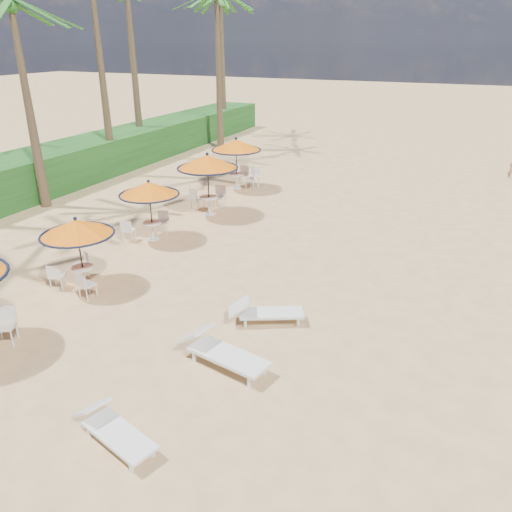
{
  "coord_description": "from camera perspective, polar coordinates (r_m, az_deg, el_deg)",
  "views": [
    {
      "loc": [
        4.87,
        -6.5,
        6.58
      ],
      "look_at": [
        -0.15,
        4.69,
        1.2
      ],
      "focal_mm": 35.0,
      "sensor_mm": 36.0,
      "label": 1
    }
  ],
  "objects": [
    {
      "name": "scrub_hedge",
      "position": [
        26.0,
        -22.01,
        9.36
      ],
      "size": [
        3.0,
        40.0,
        1.8
      ],
      "primitive_type": "cube",
      "color": "#194716",
      "rests_on": "ground"
    },
    {
      "name": "station_4",
      "position": [
        23.6,
        -2.03,
        11.89
      ],
      "size": [
        2.31,
        2.31,
        2.41
      ],
      "color": "black",
      "rests_on": "ground"
    },
    {
      "name": "palm_7",
      "position": [
        37.88,
        -4.02,
        26.59
      ],
      "size": [
        5.0,
        5.0,
        9.34
      ],
      "color": "brown",
      "rests_on": "ground"
    },
    {
      "name": "person",
      "position": [
        28.75,
        27.08,
        8.75
      ],
      "size": [
        0.26,
        0.34,
        0.85
      ],
      "primitive_type": "imported",
      "rotation": [
        0.0,
        0.0,
        1.77
      ],
      "color": "#99694E",
      "rests_on": "ground"
    },
    {
      "name": "ground",
      "position": [
        10.45,
        -10.22,
        -15.79
      ],
      "size": [
        160.0,
        160.0,
        0.0
      ],
      "primitive_type": "plane",
      "color": "tan",
      "rests_on": "ground"
    },
    {
      "name": "station_2",
      "position": [
        17.64,
        -12.18,
        6.95
      ],
      "size": [
        2.09,
        2.09,
        2.18
      ],
      "color": "black",
      "rests_on": "ground"
    },
    {
      "name": "lounger_near",
      "position": [
        9.59,
        -16.07,
        -18.39
      ],
      "size": [
        1.85,
        1.03,
        0.63
      ],
      "rotation": [
        0.0,
        0.0,
        -0.29
      ],
      "color": "silver",
      "rests_on": "ground"
    },
    {
      "name": "palm_3",
      "position": [
        22.23,
        -26.0,
        23.16
      ],
      "size": [
        5.0,
        5.0,
        7.94
      ],
      "color": "brown",
      "rests_on": "ground"
    },
    {
      "name": "station_3",
      "position": [
        19.97,
        -5.55,
        10.08
      ],
      "size": [
        2.42,
        2.42,
        2.52
      ],
      "color": "black",
      "rests_on": "ground"
    },
    {
      "name": "lounger_mid",
      "position": [
        11.03,
        -4.1,
        -10.72
      ],
      "size": [
        2.23,
        1.09,
        0.77
      ],
      "rotation": [
        0.0,
        0.0,
        -0.2
      ],
      "color": "silver",
      "rests_on": "ground"
    },
    {
      "name": "palm_6",
      "position": [
        32.81,
        -4.52,
        26.67
      ],
      "size": [
        5.0,
        5.0,
        9.12
      ],
      "color": "brown",
      "rests_on": "ground"
    },
    {
      "name": "lounger_far",
      "position": [
        12.52,
        0.87,
        -6.35
      ],
      "size": [
        1.93,
        1.35,
        0.67
      ],
      "rotation": [
        0.0,
        0.0,
        0.46
      ],
      "color": "silver",
      "rests_on": "ground"
    },
    {
      "name": "station_1",
      "position": [
        14.63,
        -19.85,
        2.12
      ],
      "size": [
        2.03,
        2.03,
        2.12
      ],
      "color": "black",
      "rests_on": "ground"
    }
  ]
}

